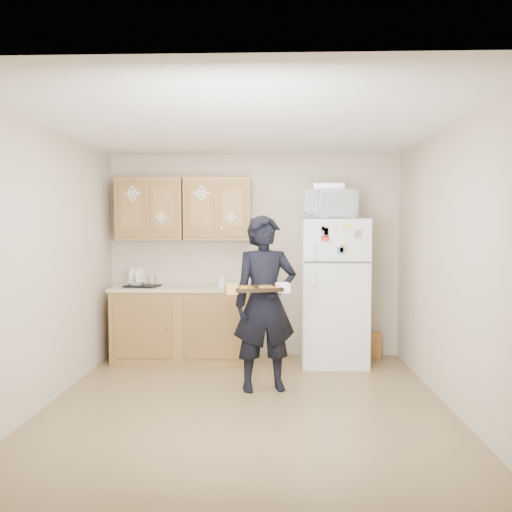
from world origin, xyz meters
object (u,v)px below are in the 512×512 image
object	(u,v)px
baking_tray	(257,289)
microwave	(331,205)
person	(265,303)
dish_rack	(142,281)
refrigerator	(333,291)

from	to	relation	value
baking_tray	microwave	distance (m)	1.72
person	baking_tray	size ratio (longest dim) A/B	4.05
dish_rack	baking_tray	bearing A→B (deg)	-42.42
refrigerator	person	world-z (taller)	person
refrigerator	microwave	world-z (taller)	microwave
refrigerator	dish_rack	distance (m)	2.27
baking_tray	dish_rack	xyz separation A→B (m)	(-1.40, 1.28, -0.06)
dish_rack	refrigerator	bearing A→B (deg)	0.61
person	refrigerator	bearing A→B (deg)	38.80
baking_tray	microwave	bearing A→B (deg)	43.69
microwave	refrigerator	bearing A→B (deg)	53.97
microwave	dish_rack	xyz separation A→B (m)	(-2.22, 0.03, -0.89)
refrigerator	microwave	xyz separation A→B (m)	(-0.04, -0.05, 1.02)
microwave	dish_rack	world-z (taller)	microwave
refrigerator	baking_tray	distance (m)	1.58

